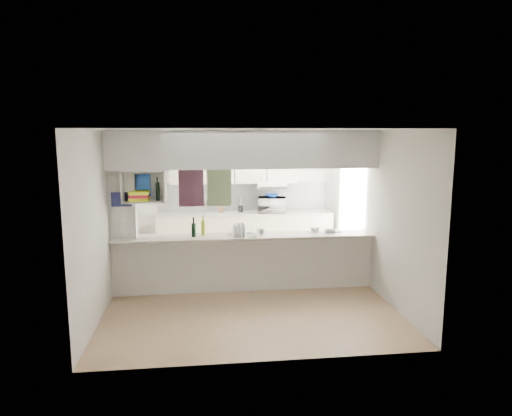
{
  "coord_description": "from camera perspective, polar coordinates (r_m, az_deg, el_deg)",
  "views": [
    {
      "loc": [
        -0.67,
        -7.15,
        2.56
      ],
      "look_at": [
        0.24,
        0.5,
        1.28
      ],
      "focal_mm": 32.0,
      "sensor_mm": 36.0,
      "label": 1
    }
  ],
  "objects": [
    {
      "name": "ceiling",
      "position": [
        7.19,
        -1.44,
        9.77
      ],
      "size": [
        4.8,
        4.8,
        0.0
      ],
      "primitive_type": "plane",
      "color": "white",
      "rests_on": "wall_back"
    },
    {
      "name": "wine_bottles",
      "position": [
        7.33,
        -7.19,
        -2.56
      ],
      "size": [
        0.22,
        0.15,
        0.33
      ],
      "color": "black",
      "rests_on": "breakfast_bar"
    },
    {
      "name": "wall_right",
      "position": [
        7.77,
        14.21,
        -0.17
      ],
      "size": [
        0.0,
        4.8,
        4.8
      ],
      "primitive_type": "plane",
      "rotation": [
        1.57,
        0.0,
        -1.57
      ],
      "color": "silver",
      "rests_on": "floor"
    },
    {
      "name": "plastic_tubs",
      "position": [
        7.66,
        8.15,
        -2.74
      ],
      "size": [
        0.5,
        0.23,
        0.08
      ],
      "color": "silver",
      "rests_on": "breakfast_bar"
    },
    {
      "name": "floor",
      "position": [
        7.63,
        -1.35,
        -10.17
      ],
      "size": [
        4.8,
        4.8,
        0.0
      ],
      "primitive_type": "plane",
      "color": "tan",
      "rests_on": "ground"
    },
    {
      "name": "bowl",
      "position": [
        9.4,
        1.94,
        1.55
      ],
      "size": [
        0.27,
        0.27,
        0.07
      ],
      "primitive_type": "imported",
      "color": "#0D3695",
      "rests_on": "microwave"
    },
    {
      "name": "cup",
      "position": [
        7.32,
        0.63,
        -3.0
      ],
      "size": [
        0.13,
        0.13,
        0.09
      ],
      "primitive_type": "imported",
      "rotation": [
        0.0,
        0.0,
        -0.09
      ],
      "color": "white",
      "rests_on": "dish_rack"
    },
    {
      "name": "microwave",
      "position": [
        9.43,
        2.03,
        0.4
      ],
      "size": [
        0.63,
        0.47,
        0.32
      ],
      "primitive_type": "imported",
      "rotation": [
        0.0,
        0.0,
        2.98
      ],
      "color": "white",
      "rests_on": "bench_top"
    },
    {
      "name": "kitchen_run",
      "position": [
        9.49,
        -1.64,
        -1.1
      ],
      "size": [
        3.6,
        0.63,
        2.24
      ],
      "color": "beige",
      "rests_on": "floor"
    },
    {
      "name": "utensil_jar",
      "position": [
        9.47,
        -1.92,
        -0.11
      ],
      "size": [
        0.1,
        0.1,
        0.14
      ],
      "primitive_type": "cylinder",
      "color": "black",
      "rests_on": "bench_top"
    },
    {
      "name": "wall_left",
      "position": [
        7.4,
        -17.8,
        -0.81
      ],
      "size": [
        0.0,
        4.8,
        4.8
      ],
      "primitive_type": "plane",
      "rotation": [
        1.57,
        0.0,
        1.57
      ],
      "color": "silver",
      "rests_on": "floor"
    },
    {
      "name": "wall_back",
      "position": [
        9.66,
        -2.74,
        1.94
      ],
      "size": [
        4.2,
        0.0,
        4.2
      ],
      "primitive_type": "plane",
      "rotation": [
        1.57,
        0.0,
        0.0
      ],
      "color": "silver",
      "rests_on": "floor"
    },
    {
      "name": "cubby_shelf",
      "position": [
        7.2,
        -13.89,
        2.4
      ],
      "size": [
        0.65,
        0.35,
        0.5
      ],
      "color": "white",
      "rests_on": "bulkhead"
    },
    {
      "name": "dish_rack",
      "position": [
        7.29,
        -1.83,
        -2.84
      ],
      "size": [
        0.48,
        0.39,
        0.23
      ],
      "rotation": [
        0.0,
        0.0,
        0.2
      ],
      "color": "silver",
      "rests_on": "breakfast_bar"
    },
    {
      "name": "knife_block",
      "position": [
        9.47,
        -4.39,
        0.03
      ],
      "size": [
        0.1,
        0.08,
        0.19
      ],
      "primitive_type": "cube",
      "rotation": [
        0.0,
        0.0,
        -0.06
      ],
      "color": "brown",
      "rests_on": "bench_top"
    },
    {
      "name": "servery_partition",
      "position": [
        7.23,
        -2.77,
        2.28
      ],
      "size": [
        4.2,
        0.5,
        2.6
      ],
      "color": "silver",
      "rests_on": "floor"
    }
  ]
}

